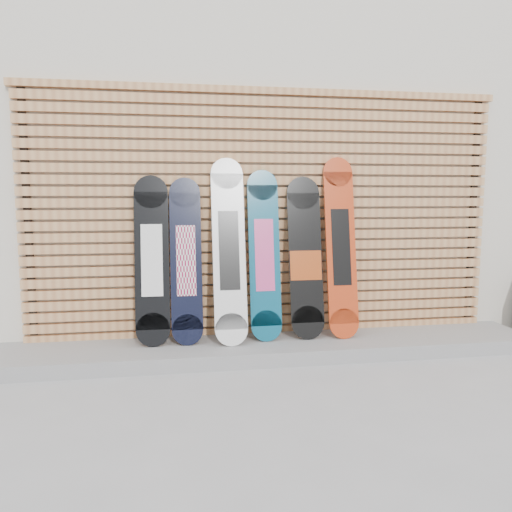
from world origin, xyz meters
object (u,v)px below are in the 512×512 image
(snowboard_0, at_px, (152,260))
(snowboard_5, at_px, (341,247))
(snowboard_3, at_px, (264,255))
(snowboard_4, at_px, (305,258))
(snowboard_2, at_px, (229,250))
(snowboard_1, at_px, (186,261))

(snowboard_0, height_order, snowboard_5, snowboard_5)
(snowboard_3, relative_size, snowboard_4, 1.04)
(snowboard_3, bearing_deg, snowboard_0, -179.96)
(snowboard_4, relative_size, snowboard_5, 0.89)
(snowboard_2, bearing_deg, snowboard_1, 173.69)
(snowboard_3, relative_size, snowboard_5, 0.93)
(snowboard_0, relative_size, snowboard_5, 0.89)
(snowboard_4, xyz_separation_m, snowboard_5, (0.32, -0.01, 0.10))
(snowboard_0, distance_m, snowboard_3, 0.96)
(snowboard_3, distance_m, snowboard_4, 0.37)
(snowboard_3, xyz_separation_m, snowboard_4, (0.37, -0.00, -0.04))
(snowboard_2, relative_size, snowboard_3, 1.07)
(snowboard_0, xyz_separation_m, snowboard_5, (1.64, -0.01, 0.08))
(snowboard_1, height_order, snowboard_3, snowboard_3)
(snowboard_2, bearing_deg, snowboard_3, 7.83)
(snowboard_3, distance_m, snowboard_5, 0.69)
(snowboard_0, bearing_deg, snowboard_4, -0.11)
(snowboard_4, bearing_deg, snowboard_1, 179.99)
(snowboard_1, xyz_separation_m, snowboard_2, (0.36, -0.04, 0.08))
(snowboard_3, height_order, snowboard_4, snowboard_3)
(snowboard_0, height_order, snowboard_3, snowboard_3)
(snowboard_1, distance_m, snowboard_2, 0.37)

